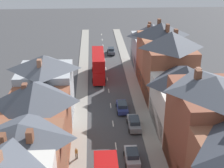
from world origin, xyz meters
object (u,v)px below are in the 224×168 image
Objects in this scene: car_near_silver at (122,107)px; car_parked_left_a at (134,123)px; double_decker_bus_mid_street at (98,65)px; pedestrian_mid_right at (76,153)px; car_parked_right_a at (111,51)px; car_near_blue at (132,156)px.

car_parked_left_a is at bearing -76.49° from car_near_silver.
double_decker_bus_mid_street is 27.90m from pedestrian_mid_right.
car_near_silver is 1.07× the size of car_parked_right_a.
car_near_blue reaches higher than car_near_silver.
car_near_silver is at bearing -90.00° from car_parked_right_a.
car_near_silver is (3.61, -15.00, -2.01)m from double_decker_bus_mid_street.
car_parked_left_a is at bearing 40.74° from pedestrian_mid_right.
double_decker_bus_mid_street is 6.71× the size of pedestrian_mid_right.
car_near_silver is at bearing 60.73° from pedestrian_mid_right.
car_parked_right_a is (-1.30, 36.00, -0.02)m from car_parked_left_a.
pedestrian_mid_right is (-7.08, -43.21, 0.20)m from car_parked_right_a.
double_decker_bus_mid_street is at bearing -103.04° from car_parked_right_a.
double_decker_bus_mid_street is at bearing 103.53° from car_near_silver.
car_near_silver is 30.59m from car_parked_right_a.
car_near_blue is 8.21m from car_parked_left_a.
car_near_blue is at bearing -90.00° from car_parked_right_a.
car_parked_right_a is at bearing 90.00° from car_near_blue.
double_decker_bus_mid_street is 2.37× the size of car_parked_left_a.
car_parked_left_a is 1.11× the size of car_parked_right_a.
car_near_silver is 5.57m from car_parked_left_a.
car_near_silver is (0.00, 13.52, -0.05)m from car_near_blue.
pedestrian_mid_right is at bearing -99.30° from car_parked_right_a.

